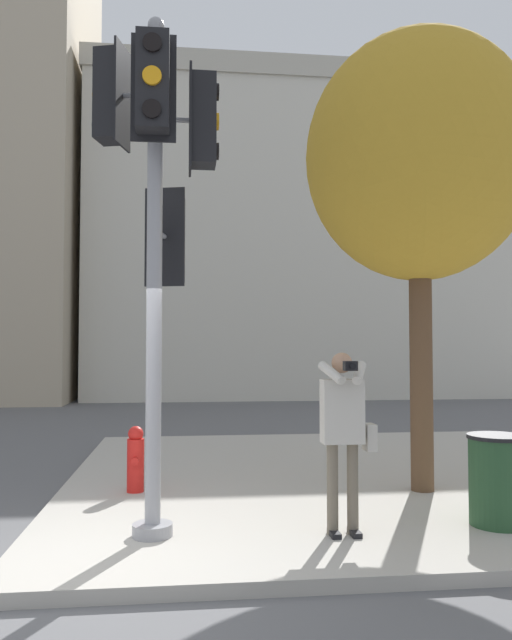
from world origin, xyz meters
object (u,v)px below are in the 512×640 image
fire_hydrant (136,459)px  street_tree (419,159)px  traffic_signal_pole (157,184)px  person_photographer (344,425)px  trash_bin (498,480)px

fire_hydrant → street_tree: bearing=-5.5°
traffic_signal_pole → fire_hydrant: (-0.33, 1.86, -3.00)m
street_tree → traffic_signal_pole: bearing=-155.2°
person_photographer → trash_bin: person_photographer is taller
person_photographer → street_tree: 3.88m
traffic_signal_pole → trash_bin: traffic_signal_pole is taller
traffic_signal_pole → person_photographer: traffic_signal_pole is taller
fire_hydrant → traffic_signal_pole: bearing=-80.0°
person_photographer → fire_hydrant: person_photographer is taller
person_photographer → fire_hydrant: 3.02m
street_tree → trash_bin: bearing=-83.4°
person_photographer → trash_bin: size_ratio=1.92×
street_tree → fire_hydrant: street_tree is taller
person_photographer → street_tree: street_tree is taller
traffic_signal_pole → person_photographer: size_ratio=2.89×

